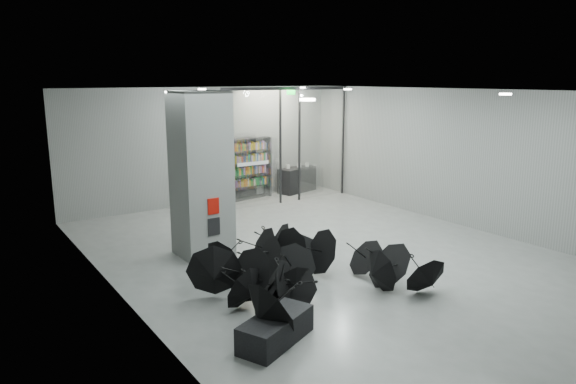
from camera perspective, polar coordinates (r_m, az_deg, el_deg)
room at (r=12.34m, az=5.09°, el=5.50°), size 14.00×14.02×4.01m
column at (r=12.84m, az=-9.42°, el=1.84°), size 1.20×1.20×4.00m
fire_cabinet at (r=12.43m, az=-8.11°, el=-1.53°), size 0.28×0.04×0.38m
info_panel at (r=12.55m, az=-8.04°, el=-3.75°), size 0.30×0.03×0.42m
exit_sign at (r=17.95m, az=0.32°, el=10.77°), size 0.30×0.06×0.15m
glass_partition at (r=18.22m, az=-0.06°, el=5.63°), size 5.06×0.08×4.00m
bench at (r=8.95m, az=-1.34°, el=-14.69°), size 1.58×1.15×0.47m
bookshelf at (r=18.90m, az=-4.75°, el=2.53°), size 2.04×0.68×2.21m
shop_counter at (r=20.15m, az=0.98°, el=1.35°), size 1.68×1.00×0.94m
umbrella_cluster at (r=10.93m, az=0.57°, el=-9.08°), size 4.90×4.58×1.33m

